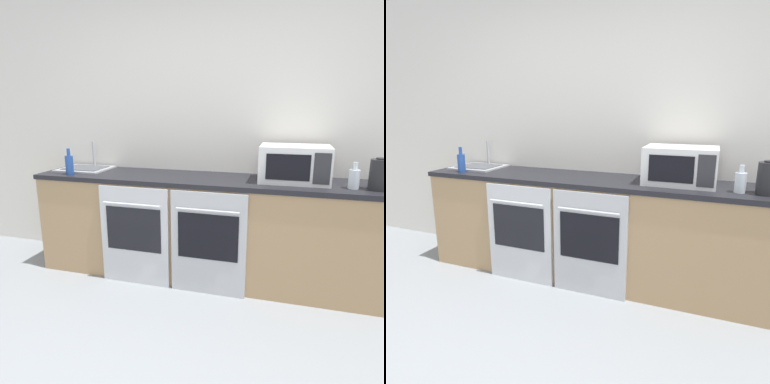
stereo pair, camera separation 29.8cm
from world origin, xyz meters
The scene contains 9 objects.
wall_back centered at (0.00, 1.98, 1.30)m, with size 10.00×0.06×2.60m.
counter_back centered at (0.00, 1.66, 0.46)m, with size 2.97×0.60×0.91m.
oven_left centered at (-0.52, 1.35, 0.44)m, with size 0.61×0.06×0.86m.
oven_right centered at (0.12, 1.35, 0.44)m, with size 0.61×0.06×0.86m.
microwave centered at (0.74, 1.69, 1.06)m, with size 0.54×0.38×0.29m.
bottle_blue centered at (-1.18, 1.46, 1.00)m, with size 0.07×0.07×0.23m.
bottle_clear centered at (1.16, 1.55, 0.99)m, with size 0.08×0.08×0.20m.
kettle centered at (1.34, 1.55, 1.02)m, with size 0.15×0.15×0.23m.
sink centered at (-1.19, 1.72, 0.92)m, with size 0.45×0.40×0.25m.
Camera 1 is at (0.69, -1.13, 1.49)m, focal length 32.00 mm.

